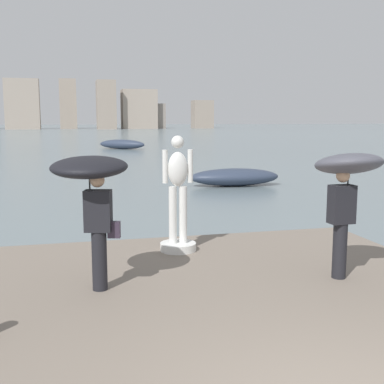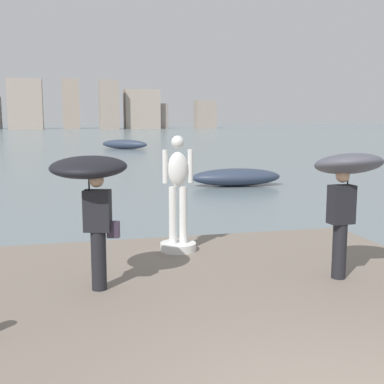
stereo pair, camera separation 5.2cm
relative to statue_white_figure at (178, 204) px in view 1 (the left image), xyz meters
The scene contains 8 objects.
ground_plane 34.20m from the statue_white_figure, 89.62° to the left, with size 400.00×400.00×0.00m, color slate.
pier 4.01m from the statue_white_figure, 86.68° to the right, with size 7.60×9.94×0.40m, color slate.
statue_white_figure is the anchor object (origin of this frame).
onlooker_left 2.55m from the statue_white_figure, 132.53° to the right, with size 1.36×1.37×1.99m.
onlooker_right 3.17m from the statue_white_figure, 44.56° to the right, with size 1.09×1.13×2.04m.
boat_mid 12.38m from the statue_white_figure, 66.29° to the left, with size 4.02×1.69×0.75m.
boat_leftward 38.68m from the statue_white_figure, 85.63° to the left, with size 4.59×3.94×0.89m.
distant_skyline 132.44m from the statue_white_figure, 90.84° to the left, with size 80.22×14.88×13.53m.
Camera 1 is at (-2.18, -3.19, 2.90)m, focal length 46.55 mm.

